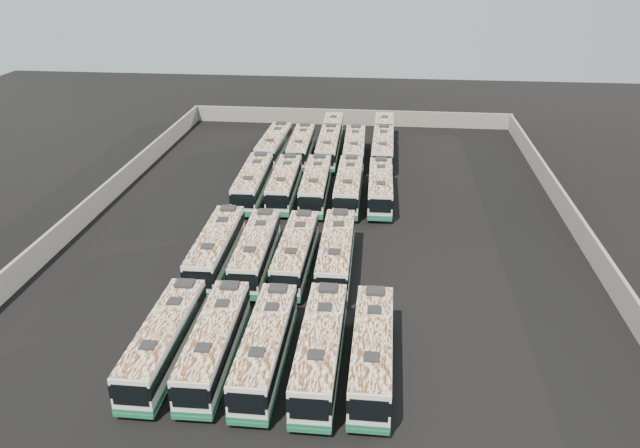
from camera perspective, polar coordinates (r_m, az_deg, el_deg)
The scene contains 21 objects.
ground at distance 56.34m, azimuth 0.45°, elevation -0.81°, with size 140.00×140.00×0.00m, color black.
perimeter_wall at distance 55.88m, azimuth 0.46°, elevation 0.21°, with size 45.20×73.20×2.20m.
bus_front_far_left at distance 40.34m, azimuth -14.05°, elevation -10.28°, with size 2.34×11.04×3.11m.
bus_front_left at distance 39.54m, azimuth -9.62°, elevation -10.63°, with size 2.50×10.99×3.09m.
bus_front_center at distance 38.78m, azimuth -5.00°, elevation -11.11°, with size 2.36×11.03×3.10m.
bus_front_right at distance 38.36m, azimuth 0.04°, elevation -11.35°, with size 2.44×11.43×3.22m.
bus_front_far_right at distance 38.36m, azimuth 4.80°, elevation -11.50°, with size 2.44×11.21×3.15m.
bus_midfront_far_left at distance 50.65m, azimuth -9.46°, elevation -2.18°, with size 2.60×11.41×3.20m.
bus_midfront_left at distance 49.89m, azimuth -5.87°, elevation -2.46°, with size 2.56×11.06×3.10m.
bus_midfront_center at distance 49.44m, azimuth -2.23°, elevation -2.60°, with size 2.46×11.04×3.10m.
bus_midfront_right at distance 49.14m, azimuth 1.50°, elevation -2.68°, with size 2.56×11.50×3.23m.
bus_midback_far_left at distance 63.87m, azimuth -6.12°, elevation 3.81°, with size 2.71×11.57×3.24m.
bus_midback_left at distance 63.45m, azimuth -3.27°, elevation 3.72°, with size 2.61×11.19×3.14m.
bus_midback_center at distance 62.91m, azimuth -0.40°, elevation 3.61°, with size 2.68×11.46×3.21m.
bus_midback_right at distance 62.71m, azimuth 2.64°, elevation 3.51°, with size 2.48×11.43×3.22m.
bus_midback_far_right at distance 62.72m, azimuth 5.54°, elevation 3.37°, with size 2.48×11.08×3.11m.
bus_back_far_left at distance 75.63m, azimuth -4.22°, elevation 7.18°, with size 2.68×11.41×3.20m.
bus_back_left at distance 75.27m, azimuth -1.75°, elevation 7.11°, with size 2.56×11.01×3.09m.
bus_back_center at distance 77.65m, azimuth 0.93°, elevation 7.68°, with size 2.68×17.26×3.12m.
bus_back_right at distance 74.56m, azimuth 3.17°, elevation 6.93°, with size 2.59×11.14×3.12m.
bus_back_far_right at distance 77.43m, azimuth 5.81°, elevation 7.55°, with size 2.54×17.77×3.22m.
Camera 1 is at (4.89, -50.67, 24.14)m, focal length 35.00 mm.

